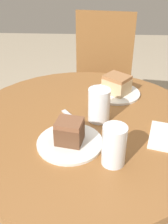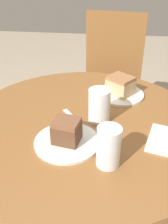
# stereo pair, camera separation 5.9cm
# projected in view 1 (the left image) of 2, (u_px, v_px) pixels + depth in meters

# --- Properties ---
(table) EXTENTS (0.95, 0.95, 0.75)m
(table) POSITION_uv_depth(u_px,v_px,m) (84.00, 152.00, 1.09)
(table) COLOR brown
(table) RESTS_ON ground_plane
(chair) EXTENTS (0.49, 0.49, 0.97)m
(chair) POSITION_uv_depth(u_px,v_px,m) (101.00, 83.00, 1.87)
(chair) COLOR brown
(chair) RESTS_ON ground_plane
(plate_near) EXTENTS (0.22, 0.22, 0.01)m
(plate_near) POSITION_uv_depth(u_px,v_px,m) (70.00, 142.00, 0.88)
(plate_near) COLOR silver
(plate_near) RESTS_ON table
(plate_far) EXTENTS (0.21, 0.21, 0.01)m
(plate_far) POSITION_uv_depth(u_px,v_px,m) (116.00, 93.00, 1.19)
(plate_far) COLOR silver
(plate_far) RESTS_ON table
(cake_slice_near) EXTENTS (0.10, 0.09, 0.08)m
(cake_slice_near) POSITION_uv_depth(u_px,v_px,m) (70.00, 131.00, 0.86)
(cake_slice_near) COLOR brown
(cake_slice_near) RESTS_ON plate_near
(cake_slice_far) EXTENTS (0.14, 0.13, 0.08)m
(cake_slice_far) POSITION_uv_depth(u_px,v_px,m) (117.00, 84.00, 1.17)
(cake_slice_far) COLOR tan
(cake_slice_far) RESTS_ON plate_far
(glass_lemonade) EXTENTS (0.08, 0.08, 0.13)m
(glass_lemonade) POSITION_uv_depth(u_px,v_px,m) (99.00, 106.00, 0.99)
(glass_lemonade) COLOR beige
(glass_lemonade) RESTS_ON table
(glass_water) EXTENTS (0.07, 0.07, 0.13)m
(glass_water) POSITION_uv_depth(u_px,v_px,m) (114.00, 147.00, 0.78)
(glass_water) COLOR silver
(glass_water) RESTS_ON table
(fork) EXTENTS (0.12, 0.15, 0.00)m
(fork) POSITION_uv_depth(u_px,v_px,m) (75.00, 121.00, 1.00)
(fork) COLOR silver
(fork) RESTS_ON table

